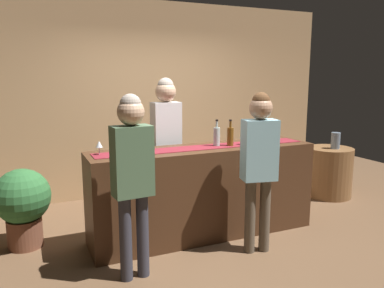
# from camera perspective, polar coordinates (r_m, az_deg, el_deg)

# --- Properties ---
(ground_plane) EXTENTS (10.00, 10.00, 0.00)m
(ground_plane) POSITION_cam_1_polar(r_m,az_deg,el_deg) (4.57, 1.74, -13.17)
(ground_plane) COLOR brown
(back_wall) EXTENTS (6.00, 0.12, 2.90)m
(back_wall) POSITION_cam_1_polar(r_m,az_deg,el_deg) (5.98, -6.15, 6.66)
(back_wall) COLOR tan
(back_wall) RESTS_ON ground
(bar_counter) EXTENTS (2.58, 0.60, 1.02)m
(bar_counter) POSITION_cam_1_polar(r_m,az_deg,el_deg) (4.40, 1.78, -7.06)
(bar_counter) COLOR #472B19
(bar_counter) RESTS_ON ground
(counter_runner_cloth) EXTENTS (2.45, 0.28, 0.01)m
(counter_runner_cloth) POSITION_cam_1_polar(r_m,az_deg,el_deg) (4.27, 1.82, -0.48)
(counter_runner_cloth) COLOR maroon
(counter_runner_cloth) RESTS_ON bar_counter
(wine_bottle_green) EXTENTS (0.07, 0.07, 0.30)m
(wine_bottle_green) POSITION_cam_1_polar(r_m,az_deg,el_deg) (4.63, 10.85, 1.57)
(wine_bottle_green) COLOR #194723
(wine_bottle_green) RESTS_ON bar_counter
(wine_bottle_amber) EXTENTS (0.07, 0.07, 0.30)m
(wine_bottle_amber) POSITION_cam_1_polar(r_m,az_deg,el_deg) (4.35, 5.69, 1.16)
(wine_bottle_amber) COLOR brown
(wine_bottle_amber) RESTS_ON bar_counter
(wine_bottle_clear) EXTENTS (0.07, 0.07, 0.30)m
(wine_bottle_clear) POSITION_cam_1_polar(r_m,az_deg,el_deg) (4.34, 3.68, 1.16)
(wine_bottle_clear) COLOR #B2C6C1
(wine_bottle_clear) RESTS_ON bar_counter
(wine_glass_near_customer) EXTENTS (0.07, 0.07, 0.14)m
(wine_glass_near_customer) POSITION_cam_1_polar(r_m,az_deg,el_deg) (3.96, -13.61, -0.10)
(wine_glass_near_customer) COLOR silver
(wine_glass_near_customer) RESTS_ON bar_counter
(wine_glass_mid_counter) EXTENTS (0.07, 0.07, 0.14)m
(wine_glass_mid_counter) POSITION_cam_1_polar(r_m,az_deg,el_deg) (4.44, 7.50, 1.19)
(wine_glass_mid_counter) COLOR silver
(wine_glass_mid_counter) RESTS_ON bar_counter
(wine_glass_far_end) EXTENTS (0.07, 0.07, 0.14)m
(wine_glass_far_end) POSITION_cam_1_polar(r_m,az_deg,el_deg) (4.79, 12.22, 1.71)
(wine_glass_far_end) COLOR silver
(wine_glass_far_end) RESTS_ON bar_counter
(bartender) EXTENTS (0.35, 0.25, 1.78)m
(bartender) POSITION_cam_1_polar(r_m,az_deg,el_deg) (4.69, -3.86, 1.62)
(bartender) COLOR #26262B
(bartender) RESTS_ON ground
(customer_sipping) EXTENTS (0.38, 0.27, 1.65)m
(customer_sipping) POSITION_cam_1_polar(r_m,az_deg,el_deg) (3.91, 9.94, -1.78)
(customer_sipping) COLOR brown
(customer_sipping) RESTS_ON ground
(customer_browsing) EXTENTS (0.35, 0.23, 1.66)m
(customer_browsing) POSITION_cam_1_polar(r_m,az_deg,el_deg) (3.37, -8.84, -3.53)
(customer_browsing) COLOR #33333D
(customer_browsing) RESTS_ON ground
(round_side_table) EXTENTS (0.68, 0.68, 0.74)m
(round_side_table) POSITION_cam_1_polar(r_m,az_deg,el_deg) (6.18, 19.61, -3.92)
(round_side_table) COLOR brown
(round_side_table) RESTS_ON ground
(vase_on_side_table) EXTENTS (0.13, 0.13, 0.24)m
(vase_on_side_table) POSITION_cam_1_polar(r_m,az_deg,el_deg) (6.05, 20.51, 0.47)
(vase_on_side_table) COLOR slate
(vase_on_side_table) RESTS_ON round_side_table
(potted_plant_tall) EXTENTS (0.58, 0.58, 0.85)m
(potted_plant_tall) POSITION_cam_1_polar(r_m,az_deg,el_deg) (4.46, -23.81, -7.94)
(potted_plant_tall) COLOR brown
(potted_plant_tall) RESTS_ON ground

